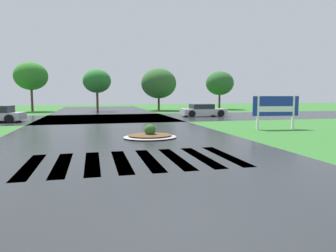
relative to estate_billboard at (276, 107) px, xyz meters
name	(u,v)px	position (x,y,z in m)	size (l,w,h in m)	color
ground_plane	(188,245)	(-9.53, -12.24, -1.39)	(120.00, 120.00, 0.10)	#2D6628
asphalt_roadway	(122,140)	(-9.53, -2.24, -1.33)	(11.61, 80.00, 0.01)	#232628
asphalt_cross_road	(108,118)	(-9.53, 11.23, -1.33)	(90.00, 10.44, 0.01)	#232628
crosswalk_stripes	(135,160)	(-9.53, -6.68, -1.33)	(6.75, 3.49, 0.01)	white
estate_billboard	(276,107)	(0.00, 0.00, 0.00)	(2.92, 0.40, 2.07)	white
median_island	(150,135)	(-8.13, -1.83, -1.20)	(2.62, 2.19, 0.68)	#9E9B93
car_white_sedan	(203,110)	(-0.41, 11.47, -0.77)	(4.29, 2.25, 1.19)	#B7B7BF
background_treeline	(113,82)	(-8.14, 23.70, 2.40)	(38.87, 5.86, 6.09)	#4C3823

